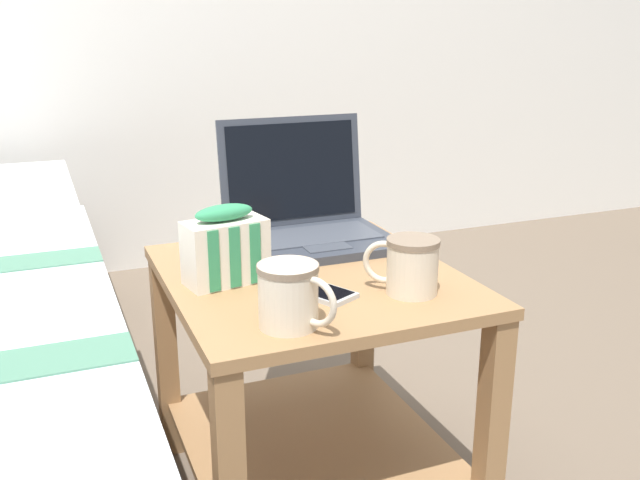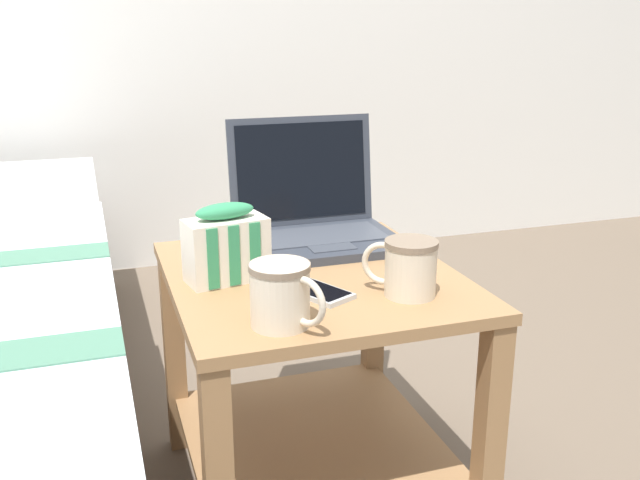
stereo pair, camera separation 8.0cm
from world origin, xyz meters
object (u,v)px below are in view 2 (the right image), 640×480
Objects in this scene: snack_bag at (226,246)px; cell_phone at (313,290)px; laptop at (314,218)px; mug_front_left at (409,265)px; mug_front_right at (281,292)px.

snack_bag is 0.18m from cell_phone.
mug_front_left is at bearing -81.20° from laptop.
mug_front_right is (-0.19, -0.42, 0.01)m from laptop.
mug_front_right is 0.82× the size of snack_bag.
snack_bag reaches higher than mug_front_left.
mug_front_left is at bearing 13.26° from mug_front_right.
laptop is 2.09× the size of snack_bag.
laptop is at bearing 38.97° from snack_bag.
snack_bag is at bearing 99.95° from mug_front_right.
cell_phone is at bearing 158.34° from mug_front_left.
laptop reaches higher than snack_bag.
laptop is 0.32m from cell_phone.
laptop is 2.82× the size of mug_front_left.
snack_bag is at bearing 148.73° from mug_front_left.
laptop reaches higher than cell_phone.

